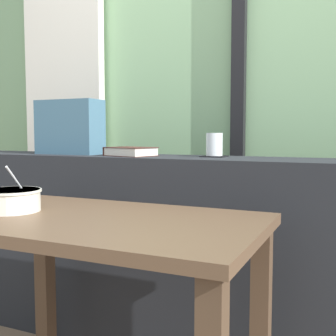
% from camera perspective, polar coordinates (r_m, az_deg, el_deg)
% --- Properties ---
extents(outdoor_backdrop, '(4.80, 0.08, 2.80)m').
position_cam_1_polar(outdoor_backdrop, '(2.43, 8.38, 15.11)').
color(outdoor_backdrop, '#8EBC89').
rests_on(outdoor_backdrop, ground).
extents(curtain_left_panel, '(0.56, 0.06, 2.50)m').
position_cam_1_polar(curtain_left_panel, '(2.80, -13.71, 10.55)').
color(curtain_left_panel, silver).
rests_on(curtain_left_panel, ground).
extents(window_divider_post, '(0.07, 0.05, 2.60)m').
position_cam_1_polar(window_divider_post, '(2.33, 9.40, 13.06)').
color(window_divider_post, black).
rests_on(window_divider_post, ground).
extents(dark_console_ledge, '(2.80, 0.34, 0.86)m').
position_cam_1_polar(dark_console_ledge, '(1.90, 2.92, -11.53)').
color(dark_console_ledge, '#23262B').
rests_on(dark_console_ledge, ground).
extents(breakfast_table, '(1.00, 0.61, 0.70)m').
position_cam_1_polar(breakfast_table, '(1.38, -8.80, -11.64)').
color(breakfast_table, brown).
rests_on(breakfast_table, ground).
extents(coaster_square, '(0.10, 0.10, 0.00)m').
position_cam_1_polar(coaster_square, '(1.84, 6.19, 1.57)').
color(coaster_square, black).
rests_on(coaster_square, dark_console_ledge).
extents(juice_glass, '(0.07, 0.07, 0.10)m').
position_cam_1_polar(juice_glass, '(1.84, 6.20, 3.01)').
color(juice_glass, white).
rests_on(juice_glass, coaster_square).
extents(closed_book, '(0.24, 0.20, 0.04)m').
position_cam_1_polar(closed_book, '(1.91, -5.04, 2.20)').
color(closed_book, '#47231E').
rests_on(closed_book, dark_console_ledge).
extents(throw_pillow, '(0.32, 0.14, 0.26)m').
position_cam_1_polar(throw_pillow, '(2.13, -12.96, 5.32)').
color(throw_pillow, '#426B84').
rests_on(throw_pillow, dark_console_ledge).
extents(soup_bowl, '(0.20, 0.20, 0.16)m').
position_cam_1_polar(soup_bowl, '(1.53, -20.12, -4.06)').
color(soup_bowl, silver).
rests_on(soup_bowl, breakfast_table).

